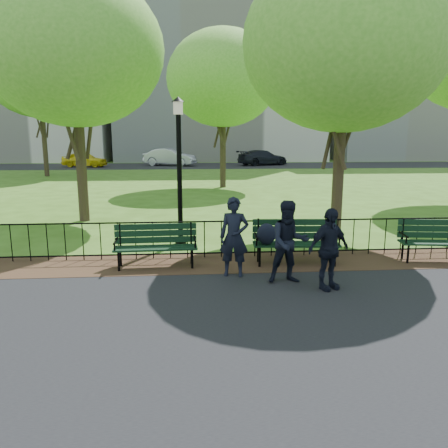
{
  "coord_description": "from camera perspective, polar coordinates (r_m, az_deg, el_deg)",
  "views": [
    {
      "loc": [
        -1.72,
        -7.99,
        2.83
      ],
      "look_at": [
        -0.98,
        1.5,
        0.92
      ],
      "focal_mm": 35.0,
      "sensor_mm": 36.0,
      "label": 1
    }
  ],
  "objects": [
    {
      "name": "iron_fence",
      "position": [
        10.4,
        5.16,
        -1.63
      ],
      "size": [
        24.06,
        0.06,
        1.0
      ],
      "color": "black",
      "rests_on": "ground"
    },
    {
      "name": "far_street",
      "position": [
        43.12,
        -2.21,
        7.62
      ],
      "size": [
        70.0,
        9.0,
        0.01
      ],
      "primitive_type": "cube",
      "color": "black",
      "rests_on": "ground"
    },
    {
      "name": "person_mid",
      "position": [
        8.54,
        8.5,
        -2.37
      ],
      "size": [
        0.81,
        0.45,
        1.62
      ],
      "primitive_type": "imported",
      "rotation": [
        0.0,
        0.0,
        0.05
      ],
      "color": "black",
      "rests_on": "asphalt_path"
    },
    {
      "name": "apartment_east",
      "position": [
        63.15,
        22.91,
        18.88
      ],
      "size": [
        20.0,
        15.0,
        24.0
      ],
      "primitive_type": "cube",
      "color": "silver",
      "rests_on": "ground"
    },
    {
      "name": "sedan_dark",
      "position": [
        43.94,
        5.09,
        8.63
      ],
      "size": [
        5.53,
        3.84,
        1.49
      ],
      "primitive_type": "imported",
      "rotation": [
        0.0,
        0.0,
        1.95
      ],
      "color": "black",
      "rests_on": "far_street"
    },
    {
      "name": "park_bench_left_a",
      "position": [
        9.69,
        -8.9,
        -2.19
      ],
      "size": [
        1.82,
        0.63,
        1.02
      ],
      "rotation": [
        0.0,
        0.0,
        0.04
      ],
      "color": "black",
      "rests_on": "ground"
    },
    {
      "name": "apartment_mid",
      "position": [
        57.42,
        -0.73,
        23.62
      ],
      "size": [
        24.0,
        15.0,
        30.0
      ],
      "primitive_type": "cube",
      "color": "beige",
      "rests_on": "ground"
    },
    {
      "name": "asphalt_path",
      "position": [
        5.66,
        14.69,
        -18.99
      ],
      "size": [
        60.0,
        9.2,
        0.01
      ],
      "primitive_type": "cube",
      "color": "black",
      "rests_on": "ground"
    },
    {
      "name": "lamppost",
      "position": [
        11.5,
        -5.86,
        7.56
      ],
      "size": [
        0.34,
        0.34,
        3.82
      ],
      "color": "black",
      "rests_on": "ground"
    },
    {
      "name": "person_right",
      "position": [
        8.32,
        13.51,
        -3.2
      ],
      "size": [
        0.98,
        0.69,
        1.54
      ],
      "primitive_type": "imported",
      "rotation": [
        0.0,
        0.0,
        0.4
      ],
      "color": "black",
      "rests_on": "asphalt_path"
    },
    {
      "name": "dirt_strip",
      "position": [
        10.05,
        5.58,
        -4.97
      ],
      "size": [
        60.0,
        1.6,
        0.01
      ],
      "primitive_type": "cube",
      "color": "#382717",
      "rests_on": "ground"
    },
    {
      "name": "tree_near_e",
      "position": [
        12.66,
        15.52,
        21.73
      ],
      "size": [
        5.37,
        5.37,
        7.48
      ],
      "color": "#2D2116",
      "rests_on": "ground"
    },
    {
      "name": "apartment_west",
      "position": [
        60.41,
        -25.68,
        20.01
      ],
      "size": [
        22.0,
        15.0,
        26.0
      ],
      "primitive_type": "cube",
      "color": "silver",
      "rests_on": "ground"
    },
    {
      "name": "ground",
      "position": [
        8.65,
        7.31,
        -7.83
      ],
      "size": [
        120.0,
        120.0,
        0.0
      ],
      "primitive_type": "plane",
      "color": "#385B18"
    },
    {
      "name": "park_bench_right_a",
      "position": [
        11.17,
        26.36,
        -1.41
      ],
      "size": [
        1.87,
        0.8,
        1.03
      ],
      "rotation": [
        0.0,
        0.0,
        -0.13
      ],
      "color": "black",
      "rests_on": "ground"
    },
    {
      "name": "person_left",
      "position": [
        8.87,
        1.33,
        -1.71
      ],
      "size": [
        0.66,
        0.5,
        1.63
      ],
      "primitive_type": "imported",
      "rotation": [
        0.0,
        0.0,
        -0.19
      ],
      "color": "black",
      "rests_on": "asphalt_path"
    },
    {
      "name": "tree_far_w",
      "position": [
        34.44,
        -23.03,
        17.9
      ],
      "size": [
        7.5,
        7.5,
        10.45
      ],
      "color": "#2D2116",
      "rests_on": "ground"
    },
    {
      "name": "taxi",
      "position": [
        43.16,
        -17.76,
        8.03
      ],
      "size": [
        4.35,
        2.46,
        1.39
      ],
      "primitive_type": "imported",
      "rotation": [
        0.0,
        0.0,
        1.36
      ],
      "color": "yellow",
      "rests_on": "far_street"
    },
    {
      "name": "park_bench_main",
      "position": [
        9.78,
        7.77,
        -1.52
      ],
      "size": [
        1.94,
        0.72,
        1.08
      ],
      "rotation": [
        0.0,
        0.0,
        -0.07
      ],
      "color": "black",
      "rests_on": "ground"
    },
    {
      "name": "tree_far_c",
      "position": [
        24.88,
        -0.15,
        18.48
      ],
      "size": [
        6.1,
        6.1,
        8.51
      ],
      "color": "#2D2116",
      "rests_on": "ground"
    },
    {
      "name": "sedan_silver",
      "position": [
        43.25,
        -7.08,
        8.66
      ],
      "size": [
        5.33,
        3.31,
        1.66
      ],
      "primitive_type": "imported",
      "rotation": [
        0.0,
        0.0,
        1.24
      ],
      "color": "#B0B1B8",
      "rests_on": "far_street"
    },
    {
      "name": "tree_near_w",
      "position": [
        15.64,
        -19.01,
        20.72
      ],
      "size": [
        5.72,
        5.72,
        7.97
      ],
      "color": "#2D2116",
      "rests_on": "ground"
    }
  ]
}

